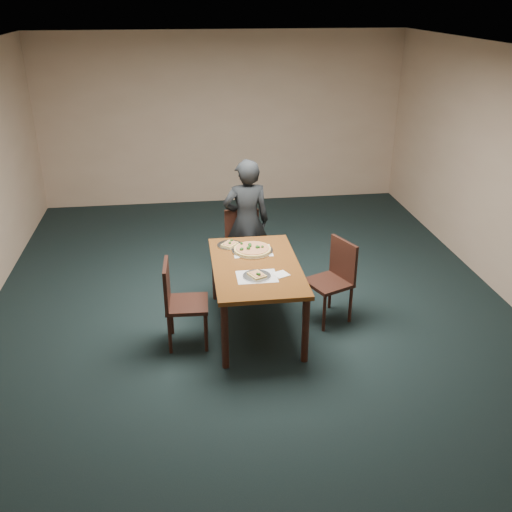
{
  "coord_description": "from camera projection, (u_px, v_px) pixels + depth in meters",
  "views": [
    {
      "loc": [
        -0.71,
        -5.47,
        3.32
      ],
      "look_at": [
        -0.0,
        -0.2,
        0.85
      ],
      "focal_mm": 40.0,
      "sensor_mm": 36.0,
      "label": 1
    }
  ],
  "objects": [
    {
      "name": "napkin",
      "position": [
        281.0,
        274.0,
        5.7
      ],
      "size": [
        0.19,
        0.19,
        0.01
      ],
      "primitive_type": "cube",
      "rotation": [
        0.0,
        0.0,
        0.43
      ],
      "color": "white",
      "rests_on": "dining_table"
    },
    {
      "name": "room_shell",
      "position": [
        254.0,
        167.0,
        5.67
      ],
      "size": [
        8.0,
        8.0,
        8.0
      ],
      "color": "#CAA88C",
      "rests_on": "ground"
    },
    {
      "name": "chair_left",
      "position": [
        179.0,
        299.0,
        5.73
      ],
      "size": [
        0.44,
        0.44,
        0.91
      ],
      "rotation": [
        0.0,
        0.0,
        1.52
      ],
      "color": "black",
      "rests_on": "ground"
    },
    {
      "name": "diner",
      "position": [
        247.0,
        222.0,
        6.92
      ],
      "size": [
        0.59,
        0.4,
        1.56
      ],
      "primitive_type": "imported",
      "rotation": [
        0.0,
        0.0,
        3.2
      ],
      "color": "black",
      "rests_on": "ground"
    },
    {
      "name": "chair_far",
      "position": [
        243.0,
        243.0,
        7.0
      ],
      "size": [
        0.44,
        0.44,
        0.91
      ],
      "rotation": [
        0.0,
        0.0,
        -0.04
      ],
      "color": "black",
      "rests_on": "ground"
    },
    {
      "name": "dining_table",
      "position": [
        256.0,
        273.0,
        5.94
      ],
      "size": [
        0.9,
        1.5,
        0.75
      ],
      "color": "#572E11",
      "rests_on": "ground"
    },
    {
      "name": "slice_plate_near",
      "position": [
        257.0,
        275.0,
        5.65
      ],
      "size": [
        0.28,
        0.28,
        0.06
      ],
      "color": "silver",
      "rests_on": "dining_table"
    },
    {
      "name": "chair_right",
      "position": [
        334.0,
        276.0,
        6.19
      ],
      "size": [
        0.55,
        0.55,
        0.91
      ],
      "rotation": [
        0.0,
        0.0,
        -1.16
      ],
      "color": "black",
      "rests_on": "ground"
    },
    {
      "name": "placemat_main",
      "position": [
        252.0,
        251.0,
        6.21
      ],
      "size": [
        0.42,
        0.32,
        0.0
      ],
      "primitive_type": "cube",
      "color": "white",
      "rests_on": "dining_table"
    },
    {
      "name": "slice_plate_far",
      "position": [
        230.0,
        245.0,
        6.35
      ],
      "size": [
        0.28,
        0.28,
        0.06
      ],
      "color": "silver",
      "rests_on": "dining_table"
    },
    {
      "name": "placemat_near",
      "position": [
        257.0,
        277.0,
        5.66
      ],
      "size": [
        0.4,
        0.3,
        0.0
      ],
      "primitive_type": "cube",
      "color": "white",
      "rests_on": "dining_table"
    },
    {
      "name": "pizza_pan",
      "position": [
        252.0,
        249.0,
        6.2
      ],
      "size": [
        0.45,
        0.45,
        0.07
      ],
      "color": "silver",
      "rests_on": "dining_table"
    },
    {
      "name": "ground",
      "position": [
        254.0,
        317.0,
        6.4
      ],
      "size": [
        8.0,
        8.0,
        0.0
      ],
      "primitive_type": "plane",
      "color": "black",
      "rests_on": "ground"
    }
  ]
}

